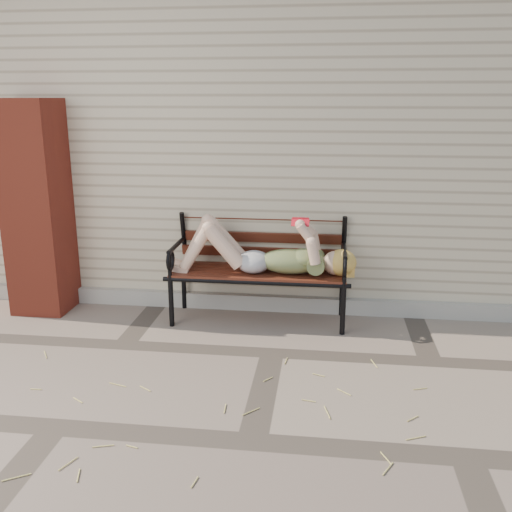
# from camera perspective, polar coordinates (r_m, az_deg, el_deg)

# --- Properties ---
(ground) EXTENTS (80.00, 80.00, 0.00)m
(ground) POSITION_cam_1_polar(r_m,az_deg,el_deg) (4.69, 1.64, -9.67)
(ground) COLOR gray
(ground) RESTS_ON ground
(house_wall) EXTENTS (8.00, 4.00, 3.00)m
(house_wall) POSITION_cam_1_polar(r_m,az_deg,el_deg) (7.26, 4.09, 11.53)
(house_wall) COLOR #C4B799
(house_wall) RESTS_ON ground
(foundation_strip) EXTENTS (8.00, 0.10, 0.15)m
(foundation_strip) POSITION_cam_1_polar(r_m,az_deg,el_deg) (5.56, 2.62, -4.74)
(foundation_strip) COLOR #A49E94
(foundation_strip) RESTS_ON ground
(brick_pillar) EXTENTS (0.50, 0.50, 2.00)m
(brick_pillar) POSITION_cam_1_polar(r_m,az_deg,el_deg) (5.75, -21.01, 4.49)
(brick_pillar) COLOR maroon
(brick_pillar) RESTS_ON ground
(garden_bench) EXTENTS (1.74, 0.69, 1.12)m
(garden_bench) POSITION_cam_1_polar(r_m,az_deg,el_deg) (5.25, 0.42, 0.42)
(garden_bench) COLOR black
(garden_bench) RESTS_ON ground
(reading_woman) EXTENTS (1.64, 0.37, 0.52)m
(reading_woman) POSITION_cam_1_polar(r_m,az_deg,el_deg) (5.10, 0.39, 0.42)
(reading_woman) COLOR #0B384F
(reading_woman) RESTS_ON ground
(straw_scatter) EXTENTS (2.97, 1.67, 0.01)m
(straw_scatter) POSITION_cam_1_polar(r_m,az_deg,el_deg) (4.13, -3.81, -13.35)
(straw_scatter) COLOR #D6C668
(straw_scatter) RESTS_ON ground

